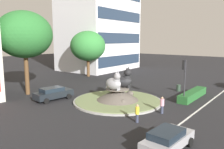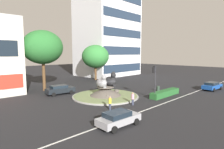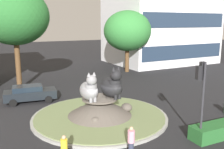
{
  "view_description": "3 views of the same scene",
  "coord_description": "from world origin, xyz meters",
  "px_view_note": "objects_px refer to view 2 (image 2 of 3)",
  "views": [
    {
      "loc": [
        -20.02,
        -15.16,
        7.14
      ],
      "look_at": [
        -0.23,
        0.63,
        3.15
      ],
      "focal_mm": 35.77,
      "sensor_mm": 36.0,
      "label": 1
    },
    {
      "loc": [
        -19.26,
        -20.88,
        6.72
      ],
      "look_at": [
        2.15,
        0.74,
        3.23
      ],
      "focal_mm": 29.93,
      "sensor_mm": 36.0,
      "label": 2
    },
    {
      "loc": [
        -7.14,
        -17.11,
        7.17
      ],
      "look_at": [
        2.07,
        2.2,
        2.77
      ],
      "focal_mm": 41.23,
      "sensor_mm": 36.0,
      "label": 3
    }
  ],
  "objects_px": {
    "cat_statue_grey": "(102,82)",
    "pedestrian_pink_shirt": "(133,98)",
    "pedestrian_yellow_shirt": "(110,103)",
    "hatchback_near_shophouse": "(118,118)",
    "traffic_light_mast": "(154,75)",
    "second_tree_near_tower": "(95,56)",
    "office_tower": "(108,18)",
    "litter_bin": "(158,89)",
    "cat_statue_black": "(111,81)",
    "parked_car_right": "(212,86)",
    "sedan_on_far_lane": "(60,89)",
    "broadleaf_tree_behind_island": "(43,47)"
  },
  "relations": [
    {
      "from": "cat_statue_black",
      "to": "parked_car_right",
      "type": "height_order",
      "value": "cat_statue_black"
    },
    {
      "from": "cat_statue_grey",
      "to": "second_tree_near_tower",
      "type": "distance_m",
      "value": 19.72
    },
    {
      "from": "broadleaf_tree_behind_island",
      "to": "pedestrian_pink_shirt",
      "type": "relative_size",
      "value": 6.43
    },
    {
      "from": "broadleaf_tree_behind_island",
      "to": "pedestrian_pink_shirt",
      "type": "height_order",
      "value": "broadleaf_tree_behind_island"
    },
    {
      "from": "hatchback_near_shophouse",
      "to": "litter_bin",
      "type": "height_order",
      "value": "hatchback_near_shophouse"
    },
    {
      "from": "office_tower",
      "to": "second_tree_near_tower",
      "type": "bearing_deg",
      "value": -151.54
    },
    {
      "from": "pedestrian_pink_shirt",
      "to": "litter_bin",
      "type": "distance_m",
      "value": 10.55
    },
    {
      "from": "pedestrian_pink_shirt",
      "to": "cat_statue_black",
      "type": "bearing_deg",
      "value": -105.12
    },
    {
      "from": "cat_statue_grey",
      "to": "litter_bin",
      "type": "xyz_separation_m",
      "value": [
        10.47,
        -3.25,
        -1.91
      ]
    },
    {
      "from": "cat_statue_black",
      "to": "pedestrian_pink_shirt",
      "type": "bearing_deg",
      "value": -28.41
    },
    {
      "from": "traffic_light_mast",
      "to": "second_tree_near_tower",
      "type": "relative_size",
      "value": 0.56
    },
    {
      "from": "cat_statue_black",
      "to": "office_tower",
      "type": "distance_m",
      "value": 32.67
    },
    {
      "from": "second_tree_near_tower",
      "to": "parked_car_right",
      "type": "bearing_deg",
      "value": -75.23
    },
    {
      "from": "office_tower",
      "to": "sedan_on_far_lane",
      "type": "height_order",
      "value": "office_tower"
    },
    {
      "from": "pedestrian_yellow_shirt",
      "to": "pedestrian_pink_shirt",
      "type": "height_order",
      "value": "pedestrian_pink_shirt"
    },
    {
      "from": "cat_statue_black",
      "to": "pedestrian_pink_shirt",
      "type": "distance_m",
      "value": 6.12
    },
    {
      "from": "traffic_light_mast",
      "to": "office_tower",
      "type": "bearing_deg",
      "value": -25.18
    },
    {
      "from": "pedestrian_yellow_shirt",
      "to": "pedestrian_pink_shirt",
      "type": "relative_size",
      "value": 0.97
    },
    {
      "from": "cat_statue_grey",
      "to": "pedestrian_pink_shirt",
      "type": "bearing_deg",
      "value": -2.63
    },
    {
      "from": "cat_statue_grey",
      "to": "pedestrian_yellow_shirt",
      "type": "xyz_separation_m",
      "value": [
        -3.3,
        -5.13,
        -1.51
      ]
    },
    {
      "from": "traffic_light_mast",
      "to": "parked_car_right",
      "type": "relative_size",
      "value": 1.06
    },
    {
      "from": "pedestrian_yellow_shirt",
      "to": "sedan_on_far_lane",
      "type": "height_order",
      "value": "pedestrian_yellow_shirt"
    },
    {
      "from": "cat_statue_grey",
      "to": "sedan_on_far_lane",
      "type": "height_order",
      "value": "cat_statue_grey"
    },
    {
      "from": "second_tree_near_tower",
      "to": "hatchback_near_shophouse",
      "type": "height_order",
      "value": "second_tree_near_tower"
    },
    {
      "from": "second_tree_near_tower",
      "to": "pedestrian_pink_shirt",
      "type": "xyz_separation_m",
      "value": [
        -11.41,
        -21.26,
        -5.03
      ]
    },
    {
      "from": "office_tower",
      "to": "pedestrian_pink_shirt",
      "type": "distance_m",
      "value": 38.19
    },
    {
      "from": "broadleaf_tree_behind_island",
      "to": "second_tree_near_tower",
      "type": "height_order",
      "value": "broadleaf_tree_behind_island"
    },
    {
      "from": "pedestrian_yellow_shirt",
      "to": "second_tree_near_tower",
      "type": "bearing_deg",
      "value": -19.66
    },
    {
      "from": "second_tree_near_tower",
      "to": "cat_statue_grey",
      "type": "bearing_deg",
      "value": -126.87
    },
    {
      "from": "second_tree_near_tower",
      "to": "hatchback_near_shophouse",
      "type": "distance_m",
      "value": 31.05
    },
    {
      "from": "office_tower",
      "to": "broadleaf_tree_behind_island",
      "type": "bearing_deg",
      "value": -160.98
    },
    {
      "from": "office_tower",
      "to": "pedestrian_pink_shirt",
      "type": "bearing_deg",
      "value": -130.41
    },
    {
      "from": "cat_statue_grey",
      "to": "second_tree_near_tower",
      "type": "bearing_deg",
      "value": 138.26
    },
    {
      "from": "second_tree_near_tower",
      "to": "pedestrian_yellow_shirt",
      "type": "distance_m",
      "value": 25.98
    },
    {
      "from": "litter_bin",
      "to": "office_tower",
      "type": "bearing_deg",
      "value": 65.9
    },
    {
      "from": "cat_statue_black",
      "to": "parked_car_right",
      "type": "relative_size",
      "value": 0.56
    },
    {
      "from": "pedestrian_pink_shirt",
      "to": "sedan_on_far_lane",
      "type": "distance_m",
      "value": 12.82
    },
    {
      "from": "pedestrian_yellow_shirt",
      "to": "hatchback_near_shophouse",
      "type": "distance_m",
      "value": 5.14
    },
    {
      "from": "pedestrian_pink_shirt",
      "to": "sedan_on_far_lane",
      "type": "bearing_deg",
      "value": -73.55
    },
    {
      "from": "cat_statue_grey",
      "to": "office_tower",
      "type": "height_order",
      "value": "office_tower"
    },
    {
      "from": "cat_statue_grey",
      "to": "pedestrian_yellow_shirt",
      "type": "distance_m",
      "value": 6.28
    },
    {
      "from": "cat_statue_black",
      "to": "parked_car_right",
      "type": "xyz_separation_m",
      "value": [
        16.48,
        -9.62,
        -1.68
      ]
    },
    {
      "from": "cat_statue_grey",
      "to": "parked_car_right",
      "type": "relative_size",
      "value": 0.48
    },
    {
      "from": "pedestrian_yellow_shirt",
      "to": "office_tower",
      "type": "bearing_deg",
      "value": -26.85
    },
    {
      "from": "office_tower",
      "to": "parked_car_right",
      "type": "height_order",
      "value": "office_tower"
    },
    {
      "from": "litter_bin",
      "to": "sedan_on_far_lane",
      "type": "bearing_deg",
      "value": 144.53
    },
    {
      "from": "hatchback_near_shophouse",
      "to": "cat_statue_grey",
      "type": "bearing_deg",
      "value": 59.34
    },
    {
      "from": "cat_statue_black",
      "to": "traffic_light_mast",
      "type": "xyz_separation_m",
      "value": [
        2.88,
        -6.02,
        1.14
      ]
    },
    {
      "from": "pedestrian_yellow_shirt",
      "to": "parked_car_right",
      "type": "xyz_separation_m",
      "value": [
        21.58,
        -4.55,
        -0.07
      ]
    },
    {
      "from": "litter_bin",
      "to": "cat_statue_black",
      "type": "bearing_deg",
      "value": 159.78
    }
  ]
}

